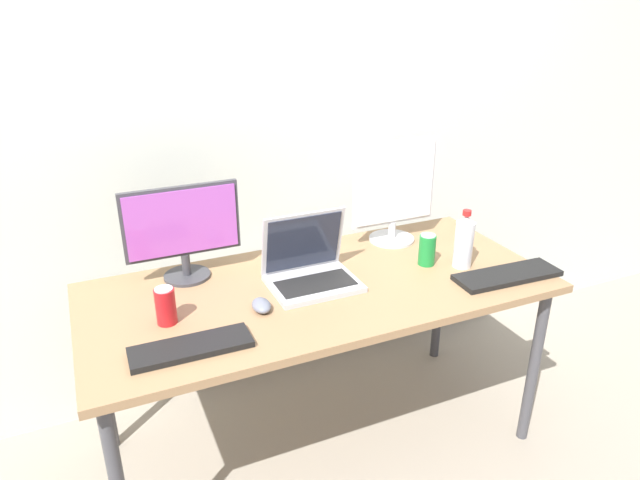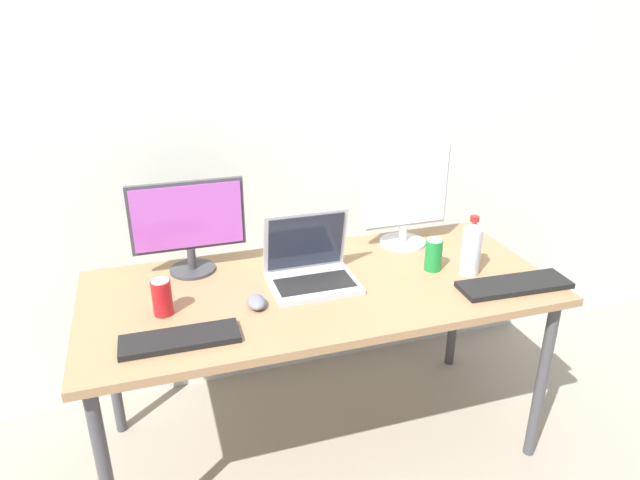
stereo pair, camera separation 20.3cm
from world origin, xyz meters
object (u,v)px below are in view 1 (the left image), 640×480
Objects in this scene: keyboard_aux at (507,275)px; monitor_center at (394,190)px; work_desk at (320,299)px; mouse_by_keyboard at (261,305)px; monitor_left at (183,229)px; water_bottle at (464,241)px; soda_can_by_laptop at (166,306)px; laptop_silver at (310,267)px; keyboard_main at (191,347)px; soda_can_near_keyboard at (427,250)px.

monitor_center is at bearing 116.66° from keyboard_aux.
mouse_by_keyboard is (-0.26, -0.09, 0.08)m from work_desk.
monitor_left is 4.39× the size of mouse_by_keyboard.
work_desk is 17.65× the size of mouse_by_keyboard.
water_bottle reaches higher than soda_can_by_laptop.
laptop_silver is 1.35× the size of water_bottle.
monitor_center reaches higher than water_bottle.
soda_can_near_keyboard is (0.98, 0.21, 0.05)m from keyboard_main.
monitor_center is at bearing 109.71° from water_bottle.
monitor_left is 0.53m from keyboard_main.
monitor_center reaches higher than work_desk.
keyboard_main is at bearing -156.75° from work_desk.
laptop_silver is 0.26m from mouse_by_keyboard.
monitor_center reaches higher than keyboard_aux.
soda_can_near_keyboard is (0.89, -0.27, -0.14)m from monitor_left.
work_desk is 4.02× the size of monitor_left.
monitor_left is at bearing 158.44° from keyboard_aux.
keyboard_aux is 3.30× the size of soda_can_by_laptop.
keyboard_main is 2.89× the size of soda_can_near_keyboard.
mouse_by_keyboard is (-0.71, -0.34, -0.21)m from monitor_center.
keyboard_aux is 0.94m from mouse_by_keyboard.
monitor_center is 1.39× the size of laptop_silver.
mouse_by_keyboard is (0.18, -0.35, -0.18)m from monitor_left.
monitor_center is 1.07m from soda_can_by_laptop.
water_bottle reaches higher than soda_can_near_keyboard.
keyboard_aux is 1.77× the size of water_bottle.
water_bottle reaches higher than mouse_by_keyboard.
keyboard_main is 0.88× the size of keyboard_aux.
work_desk is at bearing 178.59° from soda_can_near_keyboard.
monitor_center reaches higher than monitor_left.
monitor_left is at bearing 121.42° from mouse_by_keyboard.
work_desk is 5.37× the size of laptop_silver.
monitor_left is 1.07m from water_bottle.
water_bottle is (-0.10, 0.15, 0.10)m from keyboard_aux.
mouse_by_keyboard is (0.27, 0.14, 0.01)m from keyboard_main.
keyboard_main is at bearing -78.86° from soda_can_by_laptop.
monitor_center is at bearing 24.15° from laptop_silver.
monitor_center is 1.88× the size of water_bottle.
keyboard_main is (-0.53, -0.23, 0.07)m from work_desk.
laptop_silver is 0.57m from keyboard_main.
work_desk is 3.87× the size of monitor_center.
keyboard_main is 3.77× the size of mouse_by_keyboard.
water_bottle is at bearing 4.40° from mouse_by_keyboard.
mouse_by_keyboard reaches higher than keyboard_main.
mouse_by_keyboard is 0.83m from water_bottle.
water_bottle is 1.14m from soda_can_by_laptop.
monitor_center is at bearing 90.66° from soda_can_near_keyboard.
keyboard_main is (-0.50, -0.26, -0.05)m from laptop_silver.
keyboard_main is (-0.98, -0.48, -0.22)m from monitor_center.
keyboard_aux is (0.22, -0.49, -0.22)m from monitor_center.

